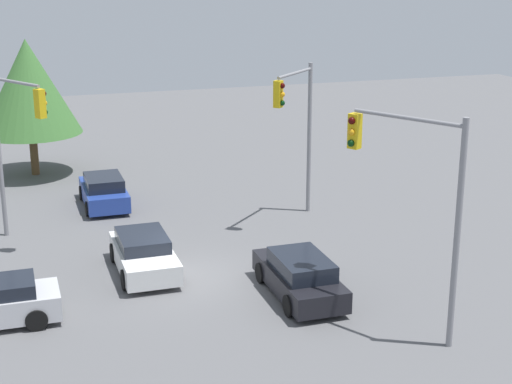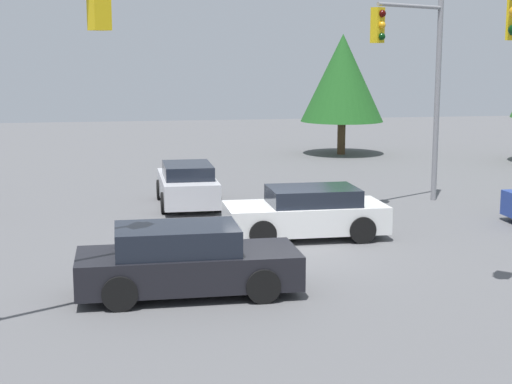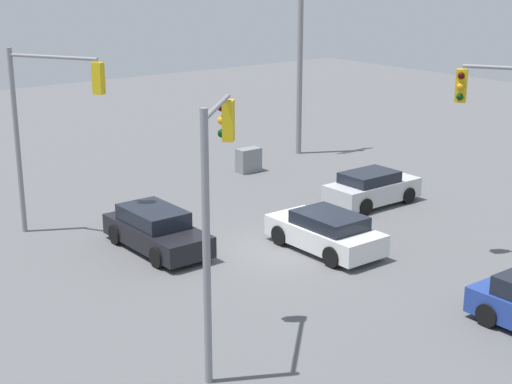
{
  "view_description": "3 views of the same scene",
  "coord_description": "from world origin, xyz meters",
  "px_view_note": "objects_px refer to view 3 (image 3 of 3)",
  "views": [
    {
      "loc": [
        5.66,
        24.82,
        10.69
      ],
      "look_at": [
        -2.73,
        -1.02,
        2.59
      ],
      "focal_mm": 55.0,
      "sensor_mm": 36.0,
      "label": 1
    },
    {
      "loc": [
        -18.57,
        3.88,
        4.85
      ],
      "look_at": [
        -0.31,
        0.64,
        1.59
      ],
      "focal_mm": 55.0,
      "sensor_mm": 36.0,
      "label": 2
    },
    {
      "loc": [
        -15.93,
        -19.44,
        9.5
      ],
      "look_at": [
        -0.57,
        0.23,
        2.15
      ],
      "focal_mm": 55.0,
      "sensor_mm": 36.0,
      "label": 3
    }
  ],
  "objects_px": {
    "traffic_signal_cross": "(215,187)",
    "traffic_signal_aux": "(48,111)",
    "sedan_dark": "(156,230)",
    "sedan_white": "(326,232)",
    "electrical_cabinet": "(249,160)",
    "sedan_silver": "(372,188)"
  },
  "relations": [
    {
      "from": "sedan_dark",
      "to": "traffic_signal_cross",
      "type": "distance_m",
      "value": 8.84
    },
    {
      "from": "sedan_white",
      "to": "electrical_cabinet",
      "type": "height_order",
      "value": "sedan_white"
    },
    {
      "from": "sedan_dark",
      "to": "traffic_signal_cross",
      "type": "xyz_separation_m",
      "value": [
        -2.76,
        -7.53,
        3.72
      ]
    },
    {
      "from": "sedan_white",
      "to": "traffic_signal_aux",
      "type": "height_order",
      "value": "traffic_signal_aux"
    },
    {
      "from": "traffic_signal_cross",
      "to": "traffic_signal_aux",
      "type": "relative_size",
      "value": 0.98
    },
    {
      "from": "sedan_dark",
      "to": "traffic_signal_aux",
      "type": "distance_m",
      "value": 5.56
    },
    {
      "from": "sedan_dark",
      "to": "sedan_white",
      "type": "bearing_deg",
      "value": 141.02
    },
    {
      "from": "sedan_silver",
      "to": "traffic_signal_cross",
      "type": "bearing_deg",
      "value": -61.78
    },
    {
      "from": "sedan_white",
      "to": "traffic_signal_aux",
      "type": "xyz_separation_m",
      "value": [
        -6.63,
        7.04,
        3.87
      ]
    },
    {
      "from": "sedan_white",
      "to": "electrical_cabinet",
      "type": "relative_size",
      "value": 3.79
    },
    {
      "from": "sedan_white",
      "to": "electrical_cabinet",
      "type": "bearing_deg",
      "value": 66.59
    },
    {
      "from": "sedan_dark",
      "to": "traffic_signal_cross",
      "type": "height_order",
      "value": "traffic_signal_cross"
    },
    {
      "from": "electrical_cabinet",
      "to": "sedan_silver",
      "type": "bearing_deg",
      "value": -83.67
    },
    {
      "from": "sedan_white",
      "to": "sedan_silver",
      "type": "height_order",
      "value": "sedan_silver"
    },
    {
      "from": "sedan_dark",
      "to": "sedan_silver",
      "type": "distance_m",
      "value": 9.63
    },
    {
      "from": "sedan_dark",
      "to": "sedan_silver",
      "type": "xyz_separation_m",
      "value": [
        9.59,
        -0.9,
        -0.01
      ]
    },
    {
      "from": "traffic_signal_cross",
      "to": "electrical_cabinet",
      "type": "relative_size",
      "value": 5.8
    },
    {
      "from": "sedan_silver",
      "to": "traffic_signal_cross",
      "type": "xyz_separation_m",
      "value": [
        -12.35,
        -6.63,
        3.74
      ]
    },
    {
      "from": "traffic_signal_cross",
      "to": "sedan_white",
      "type": "bearing_deg",
      "value": -16.17
    },
    {
      "from": "electrical_cabinet",
      "to": "sedan_dark",
      "type": "bearing_deg",
      "value": -144.5
    },
    {
      "from": "sedan_silver",
      "to": "traffic_signal_aux",
      "type": "height_order",
      "value": "traffic_signal_aux"
    },
    {
      "from": "traffic_signal_aux",
      "to": "electrical_cabinet",
      "type": "bearing_deg",
      "value": 74.51
    }
  ]
}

